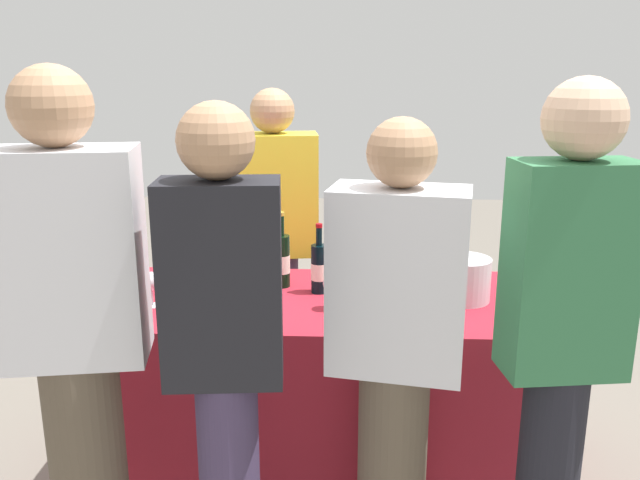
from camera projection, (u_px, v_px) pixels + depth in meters
ground_plane at (320, 465)px, 2.92m from camera, size 12.00×12.00×0.00m
tasting_table at (320, 385)px, 2.82m from camera, size 1.81×0.79×0.79m
wine_bottle_0 at (207, 264)px, 2.77m from camera, size 0.08×0.08×0.33m
wine_bottle_1 at (281, 260)px, 2.84m from camera, size 0.07×0.07×0.33m
wine_bottle_2 at (319, 268)px, 2.76m from camera, size 0.07×0.07×0.30m
wine_bottle_3 at (414, 267)px, 2.74m from camera, size 0.07×0.07×0.32m
wine_bottle_4 at (459, 260)px, 2.86m from camera, size 0.07×0.07×0.30m
wine_glass_0 at (151, 282)px, 2.60m from camera, size 0.07×0.07×0.14m
wine_glass_1 at (195, 287)px, 2.56m from camera, size 0.07×0.07×0.14m
wine_glass_2 at (332, 285)px, 2.57m from camera, size 0.07×0.07×0.14m
wine_glass_3 at (375, 283)px, 2.59m from camera, size 0.07×0.07×0.14m
wine_glass_4 at (411, 287)px, 2.56m from camera, size 0.06×0.06×0.13m
wine_glass_5 at (441, 286)px, 2.57m from camera, size 0.07×0.07×0.14m
ice_bucket at (463, 279)px, 2.68m from camera, size 0.22×0.22×0.18m
server_pouring at (275, 240)px, 3.32m from camera, size 0.45×0.29×1.62m
guest_0 at (75, 334)px, 1.99m from camera, size 0.47×0.31×1.73m
guest_1 at (224, 349)px, 1.96m from camera, size 0.36×0.22×1.63m
guest_2 at (396, 349)px, 2.10m from camera, size 0.46×0.31×1.58m
guest_3 at (562, 337)px, 1.93m from camera, size 0.37×0.23×1.70m
menu_board at (231, 309)px, 3.76m from camera, size 0.52×0.07×0.74m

